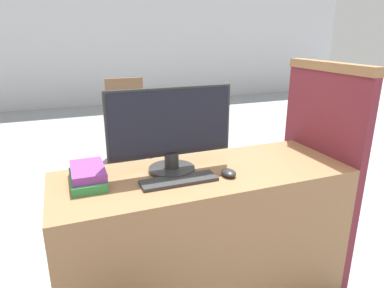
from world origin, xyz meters
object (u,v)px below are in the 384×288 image
monitor (171,130)px  keyboard (179,180)px  mouse (229,173)px  book_stack (88,175)px  far_chair (128,116)px

monitor → keyboard: size_ratio=1.73×
mouse → book_stack: bearing=166.0°
keyboard → monitor: bearing=86.1°
keyboard → book_stack: size_ratio=1.33×
book_stack → mouse: bearing=-14.0°
monitor → book_stack: monitor is taller
keyboard → mouse: mouse is taller
mouse → keyboard: bearing=175.3°
monitor → mouse: monitor is taller
keyboard → mouse: (0.25, -0.02, 0.01)m
monitor → book_stack: size_ratio=2.30×
keyboard → book_stack: (-0.40, 0.14, 0.03)m
monitor → far_chair: (0.23, 2.40, -0.48)m
keyboard → book_stack: 0.43m
monitor → keyboard: (-0.01, -0.14, -0.21)m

